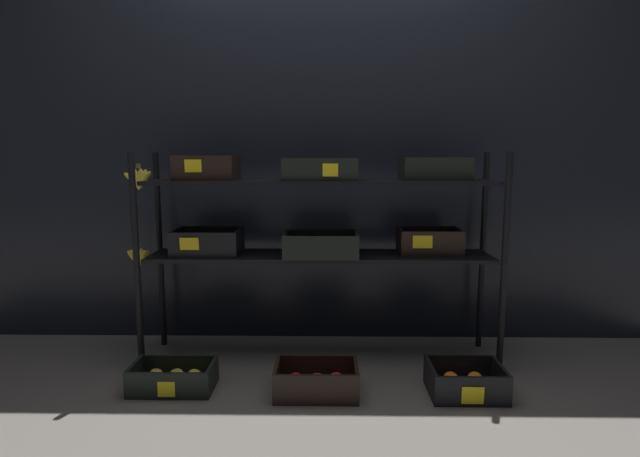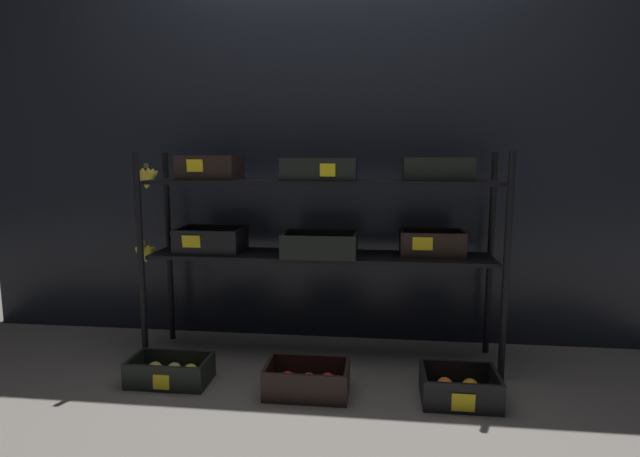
# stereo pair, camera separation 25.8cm
# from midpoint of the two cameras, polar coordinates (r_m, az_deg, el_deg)

# --- Properties ---
(ground_plane) EXTENTS (10.00, 10.00, 0.00)m
(ground_plane) POSITION_cam_midpoint_polar(r_m,az_deg,el_deg) (2.76, 2.76, -14.49)
(ground_plane) COLOR #605B56
(storefront_wall) EXTENTS (4.19, 0.12, 2.10)m
(storefront_wall) POSITION_cam_midpoint_polar(r_m,az_deg,el_deg) (2.92, 3.40, 7.89)
(storefront_wall) COLOR black
(storefront_wall) RESTS_ON ground_plane
(display_rack) EXTENTS (1.94, 0.38, 1.09)m
(display_rack) POSITION_cam_midpoint_polar(r_m,az_deg,el_deg) (2.57, 2.14, 1.28)
(display_rack) COLOR black
(display_rack) RESTS_ON ground_plane
(crate_ground_apple_gold) EXTENTS (0.38, 0.22, 0.12)m
(crate_ground_apple_gold) POSITION_cam_midpoint_polar(r_m,az_deg,el_deg) (2.53, -13.84, -15.76)
(crate_ground_apple_gold) COLOR black
(crate_ground_apple_gold) RESTS_ON ground_plane
(crate_ground_apple_red) EXTENTS (0.38, 0.23, 0.14)m
(crate_ground_apple_red) POSITION_cam_midpoint_polar(r_m,az_deg,el_deg) (2.36, 1.78, -17.23)
(crate_ground_apple_red) COLOR black
(crate_ground_apple_red) RESTS_ON ground_plane
(crate_ground_orange) EXTENTS (0.33, 0.26, 0.13)m
(crate_ground_orange) POSITION_cam_midpoint_polar(r_m,az_deg,el_deg) (2.42, 18.71, -17.08)
(crate_ground_orange) COLOR black
(crate_ground_orange) RESTS_ON ground_plane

